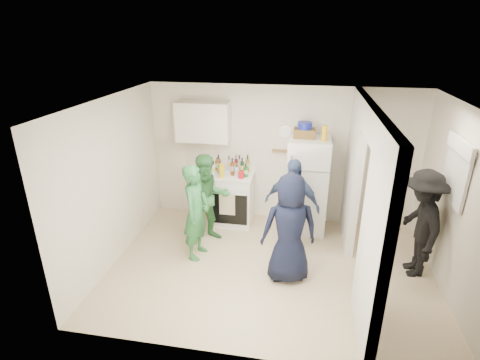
# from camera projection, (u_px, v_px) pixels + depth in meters

# --- Properties ---
(floor) EXTENTS (4.80, 4.80, 0.00)m
(floor) POSITION_uv_depth(u_px,v_px,m) (270.00, 268.00, 5.69)
(floor) COLOR #CDB590
(floor) RESTS_ON ground
(wall_back) EXTENTS (4.80, 0.00, 4.80)m
(wall_back) POSITION_uv_depth(u_px,v_px,m) (282.00, 155.00, 6.77)
(wall_back) COLOR silver
(wall_back) RESTS_ON floor
(wall_front) EXTENTS (4.80, 0.00, 4.80)m
(wall_front) POSITION_uv_depth(u_px,v_px,m) (256.00, 263.00, 3.66)
(wall_front) COLOR silver
(wall_front) RESTS_ON floor
(wall_left) EXTENTS (0.00, 3.40, 3.40)m
(wall_left) POSITION_uv_depth(u_px,v_px,m) (113.00, 182.00, 5.60)
(wall_left) COLOR silver
(wall_left) RESTS_ON floor
(wall_right) EXTENTS (0.00, 3.40, 3.40)m
(wall_right) POSITION_uv_depth(u_px,v_px,m) (458.00, 206.00, 4.83)
(wall_right) COLOR silver
(wall_right) RESTS_ON floor
(ceiling) EXTENTS (4.80, 4.80, 0.00)m
(ceiling) POSITION_uv_depth(u_px,v_px,m) (276.00, 103.00, 4.75)
(ceiling) COLOR white
(ceiling) RESTS_ON wall_back
(partition_pier_back) EXTENTS (0.12, 1.20, 2.50)m
(partition_pier_back) POSITION_uv_depth(u_px,v_px,m) (353.00, 171.00, 6.02)
(partition_pier_back) COLOR silver
(partition_pier_back) RESTS_ON floor
(partition_pier_front) EXTENTS (0.12, 1.20, 2.50)m
(partition_pier_front) POSITION_uv_depth(u_px,v_px,m) (374.00, 242.00, 4.02)
(partition_pier_front) COLOR silver
(partition_pier_front) RESTS_ON floor
(partition_header) EXTENTS (0.12, 1.00, 0.40)m
(partition_header) POSITION_uv_depth(u_px,v_px,m) (372.00, 123.00, 4.63)
(partition_header) COLOR silver
(partition_header) RESTS_ON partition_pier_back
(stove) EXTENTS (0.81, 0.67, 0.97)m
(stove) POSITION_uv_depth(u_px,v_px,m) (231.00, 198.00, 6.90)
(stove) COLOR white
(stove) RESTS_ON floor
(upper_cabinet) EXTENTS (0.95, 0.34, 0.70)m
(upper_cabinet) POSITION_uv_depth(u_px,v_px,m) (203.00, 122.00, 6.60)
(upper_cabinet) COLOR silver
(upper_cabinet) RESTS_ON wall_back
(fridge) EXTENTS (0.70, 0.68, 1.69)m
(fridge) POSITION_uv_depth(u_px,v_px,m) (307.00, 185.00, 6.51)
(fridge) COLOR white
(fridge) RESTS_ON floor
(wicker_basket) EXTENTS (0.35, 0.25, 0.15)m
(wicker_basket) POSITION_uv_depth(u_px,v_px,m) (304.00, 133.00, 6.23)
(wicker_basket) COLOR brown
(wicker_basket) RESTS_ON fridge
(blue_bowl) EXTENTS (0.24, 0.24, 0.11)m
(blue_bowl) POSITION_uv_depth(u_px,v_px,m) (305.00, 125.00, 6.18)
(blue_bowl) COLOR navy
(blue_bowl) RESTS_ON wicker_basket
(yellow_cup_stack_top) EXTENTS (0.09, 0.09, 0.25)m
(yellow_cup_stack_top) POSITION_uv_depth(u_px,v_px,m) (324.00, 133.00, 6.02)
(yellow_cup_stack_top) COLOR gold
(yellow_cup_stack_top) RESTS_ON fridge
(wall_clock) EXTENTS (0.22, 0.02, 0.22)m
(wall_clock) POSITION_uv_depth(u_px,v_px,m) (285.00, 132.00, 6.57)
(wall_clock) COLOR white
(wall_clock) RESTS_ON wall_back
(spice_shelf) EXTENTS (0.35, 0.08, 0.03)m
(spice_shelf) POSITION_uv_depth(u_px,v_px,m) (282.00, 151.00, 6.68)
(spice_shelf) COLOR olive
(spice_shelf) RESTS_ON wall_back
(nook_window) EXTENTS (0.03, 0.70, 0.80)m
(nook_window) POSITION_uv_depth(u_px,v_px,m) (458.00, 172.00, 4.86)
(nook_window) COLOR black
(nook_window) RESTS_ON wall_right
(nook_window_frame) EXTENTS (0.04, 0.76, 0.86)m
(nook_window_frame) POSITION_uv_depth(u_px,v_px,m) (456.00, 172.00, 4.86)
(nook_window_frame) COLOR white
(nook_window_frame) RESTS_ON wall_right
(nook_valance) EXTENTS (0.04, 0.82, 0.18)m
(nook_valance) POSITION_uv_depth(u_px,v_px,m) (460.00, 146.00, 4.74)
(nook_valance) COLOR white
(nook_valance) RESTS_ON wall_right
(yellow_cup_stack_stove) EXTENTS (0.09, 0.09, 0.25)m
(yellow_cup_stack_stove) POSITION_uv_depth(u_px,v_px,m) (222.00, 171.00, 6.49)
(yellow_cup_stack_stove) COLOR gold
(yellow_cup_stack_stove) RESTS_ON stove
(red_cup) EXTENTS (0.09, 0.09, 0.12)m
(red_cup) POSITION_uv_depth(u_px,v_px,m) (241.00, 175.00, 6.47)
(red_cup) COLOR red
(red_cup) RESTS_ON stove
(person_green_left) EXTENTS (0.44, 0.61, 1.53)m
(person_green_left) POSITION_uv_depth(u_px,v_px,m) (196.00, 212.00, 5.74)
(person_green_left) COLOR #2D7239
(person_green_left) RESTS_ON floor
(person_green_center) EXTENTS (0.93, 0.87, 1.53)m
(person_green_center) POSITION_uv_depth(u_px,v_px,m) (208.00, 199.00, 6.18)
(person_green_center) COLOR #377E49
(person_green_center) RESTS_ON floor
(person_denim) EXTENTS (0.98, 0.62, 1.55)m
(person_denim) POSITION_uv_depth(u_px,v_px,m) (292.00, 205.00, 5.94)
(person_denim) COLOR #3A487F
(person_denim) RESTS_ON floor
(person_navy) EXTENTS (0.89, 0.69, 1.61)m
(person_navy) POSITION_uv_depth(u_px,v_px,m) (289.00, 229.00, 5.18)
(person_navy) COLOR black
(person_navy) RESTS_ON floor
(person_nook) EXTENTS (0.64, 1.07, 1.61)m
(person_nook) POSITION_uv_depth(u_px,v_px,m) (420.00, 224.00, 5.31)
(person_nook) COLOR black
(person_nook) RESTS_ON floor
(bottle_a) EXTENTS (0.07, 0.07, 0.24)m
(bottle_a) POSITION_uv_depth(u_px,v_px,m) (217.00, 164.00, 6.84)
(bottle_a) COLOR brown
(bottle_a) RESTS_ON stove
(bottle_b) EXTENTS (0.06, 0.06, 0.27)m
(bottle_b) POSITION_uv_depth(u_px,v_px,m) (220.00, 168.00, 6.61)
(bottle_b) COLOR #18481F
(bottle_b) RESTS_ON stove
(bottle_c) EXTENTS (0.06, 0.06, 0.28)m
(bottle_c) POSITION_uv_depth(u_px,v_px,m) (229.00, 163.00, 6.82)
(bottle_c) COLOR silver
(bottle_c) RESTS_ON stove
(bottle_d) EXTENTS (0.07, 0.07, 0.32)m
(bottle_d) POSITION_uv_depth(u_px,v_px,m) (232.00, 167.00, 6.58)
(bottle_d) COLOR #623011
(bottle_d) RESTS_ON stove
(bottle_e) EXTENTS (0.06, 0.06, 0.29)m
(bottle_e) POSITION_uv_depth(u_px,v_px,m) (239.00, 163.00, 6.82)
(bottle_e) COLOR #99A5AA
(bottle_e) RESTS_ON stove
(bottle_f) EXTENTS (0.07, 0.07, 0.30)m
(bottle_f) POSITION_uv_depth(u_px,v_px,m) (242.00, 166.00, 6.64)
(bottle_f) COLOR #13361E
(bottle_f) RESTS_ON stove
(bottle_g) EXTENTS (0.07, 0.07, 0.32)m
(bottle_g) POSITION_uv_depth(u_px,v_px,m) (248.00, 163.00, 6.74)
(bottle_g) COLOR olive
(bottle_g) RESTS_ON stove
(bottle_h) EXTENTS (0.06, 0.06, 0.26)m
(bottle_h) POSITION_uv_depth(u_px,v_px,m) (213.00, 168.00, 6.60)
(bottle_h) COLOR silver
(bottle_h) RESTS_ON stove
(bottle_i) EXTENTS (0.06, 0.06, 0.31)m
(bottle_i) POSITION_uv_depth(u_px,v_px,m) (236.00, 163.00, 6.75)
(bottle_i) COLOR maroon
(bottle_i) RESTS_ON stove
(bottle_j) EXTENTS (0.08, 0.08, 0.24)m
(bottle_j) POSITION_uv_depth(u_px,v_px,m) (246.00, 170.00, 6.52)
(bottle_j) COLOR #1E5720
(bottle_j) RESTS_ON stove
(bottle_k) EXTENTS (0.08, 0.08, 0.33)m
(bottle_k) POSITION_uv_depth(u_px,v_px,m) (219.00, 163.00, 6.73)
(bottle_k) COLOR brown
(bottle_k) RESTS_ON stove
(bottle_l) EXTENTS (0.06, 0.06, 0.25)m
(bottle_l) POSITION_uv_depth(u_px,v_px,m) (237.00, 170.00, 6.50)
(bottle_l) COLOR #B3B7C5
(bottle_l) RESTS_ON stove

